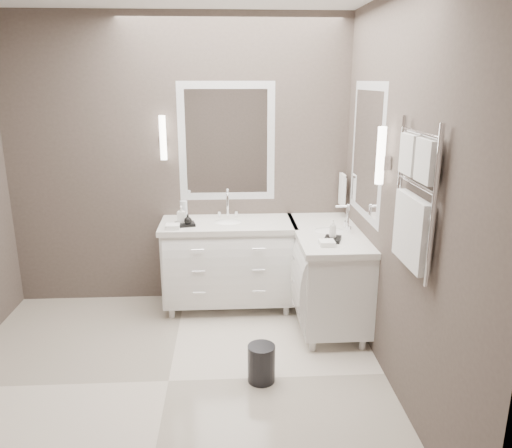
{
  "coord_description": "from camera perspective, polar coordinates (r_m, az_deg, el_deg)",
  "views": [
    {
      "loc": [
        0.46,
        -3.2,
        2.11
      ],
      "look_at": [
        0.68,
        0.7,
        0.98
      ],
      "focal_mm": 35.0,
      "sensor_mm": 36.0,
      "label": 1
    }
  ],
  "objects": [
    {
      "name": "wall_right",
      "position": [
        3.48,
        16.09,
        2.92
      ],
      "size": [
        0.01,
        3.0,
        2.7
      ],
      "primitive_type": "cube",
      "color": "#504540",
      "rests_on": "floor"
    },
    {
      "name": "wall_back",
      "position": [
        4.79,
        -8.77,
        6.85
      ],
      "size": [
        3.2,
        0.01,
        2.7
      ],
      "primitive_type": "cube",
      "color": "#504540",
      "rests_on": "floor"
    },
    {
      "name": "soap_bottle_b",
      "position": [
        4.47,
        -7.8,
        0.57
      ],
      "size": [
        0.07,
        0.07,
        0.09
      ],
      "primitive_type": "imported",
      "rotation": [
        0.0,
        0.0,
        0.04
      ],
      "color": "black",
      "rests_on": "amenity_tray_back"
    },
    {
      "name": "vanity_back",
      "position": [
        4.71,
        -3.16,
        -4.02
      ],
      "size": [
        1.24,
        0.59,
        0.97
      ],
      "color": "white",
      "rests_on": "floor"
    },
    {
      "name": "sconce_back",
      "position": [
        4.69,
        -10.58,
        9.57
      ],
      "size": [
        0.06,
        0.06,
        0.4
      ],
      "color": "white",
      "rests_on": "wall_back"
    },
    {
      "name": "towel_ladder",
      "position": [
        3.09,
        17.57,
        1.96
      ],
      "size": [
        0.06,
        0.58,
        0.9
      ],
      "color": "white",
      "rests_on": "wall_right"
    },
    {
      "name": "water_bottle",
      "position": [
        4.63,
        -8.24,
        1.45
      ],
      "size": [
        0.07,
        0.07,
        0.19
      ],
      "primitive_type": "cylinder",
      "rotation": [
        0.0,
        0.0,
        0.05
      ],
      "color": "silver",
      "rests_on": "vanity_back"
    },
    {
      "name": "mirror_right",
      "position": [
        4.19,
        12.54,
        8.11
      ],
      "size": [
        0.02,
        0.9,
        1.1
      ],
      "color": "white",
      "rests_on": "wall_right"
    },
    {
      "name": "waste_bin",
      "position": [
        3.74,
        0.62,
        -15.64
      ],
      "size": [
        0.23,
        0.23,
        0.28
      ],
      "primitive_type": "cylinder",
      "rotation": [
        0.0,
        0.0,
        -0.19
      ],
      "color": "black",
      "rests_on": "floor"
    },
    {
      "name": "wall_front",
      "position": [
        1.91,
        -16.95,
        -8.03
      ],
      "size": [
        3.2,
        0.01,
        2.7
      ],
      "primitive_type": "cube",
      "color": "#504540",
      "rests_on": "floor"
    },
    {
      "name": "floor",
      "position": [
        3.86,
        -9.96,
        -17.31
      ],
      "size": [
        3.2,
        3.0,
        0.01
      ],
      "primitive_type": "cube",
      "color": "white",
      "rests_on": "ground"
    },
    {
      "name": "vanity_right",
      "position": [
        4.5,
        8.13,
        -5.19
      ],
      "size": [
        0.59,
        1.24,
        0.97
      ],
      "color": "white",
      "rests_on": "floor"
    },
    {
      "name": "soap_bottle_a",
      "position": [
        4.51,
        -8.53,
        1.12
      ],
      "size": [
        0.07,
        0.08,
        0.15
      ],
      "primitive_type": "imported",
      "rotation": [
        0.0,
        0.0,
        -0.09
      ],
      "color": "white",
      "rests_on": "amenity_tray_back"
    },
    {
      "name": "mirror_back",
      "position": [
        4.72,
        -3.37,
        9.33
      ],
      "size": [
        0.9,
        0.02,
        1.1
      ],
      "color": "white",
      "rests_on": "wall_back"
    },
    {
      "name": "sconce_right",
      "position": [
        3.62,
        14.06,
        7.47
      ],
      "size": [
        0.06,
        0.06,
        0.4
      ],
      "color": "white",
      "rests_on": "wall_right"
    },
    {
      "name": "towel_bar_corner",
      "position": [
        4.79,
        9.84,
        3.96
      ],
      "size": [
        0.03,
        0.22,
        0.3
      ],
      "color": "white",
      "rests_on": "wall_right"
    },
    {
      "name": "amenity_tray_back",
      "position": [
        4.51,
        -8.12,
        -0.03
      ],
      "size": [
        0.2,
        0.16,
        0.03
      ],
      "primitive_type": "cube",
      "rotation": [
        0.0,
        0.0,
        0.21
      ],
      "color": "black",
      "rests_on": "vanity_back"
    },
    {
      "name": "amenity_tray_right",
      "position": [
        4.11,
        8.74,
        -1.72
      ],
      "size": [
        0.18,
        0.2,
        0.03
      ],
      "primitive_type": "cube",
      "rotation": [
        0.0,
        0.0,
        -0.33
      ],
      "color": "black",
      "rests_on": "vanity_right"
    },
    {
      "name": "soap_bottle_c",
      "position": [
        4.08,
        8.79,
        -0.52
      ],
      "size": [
        0.07,
        0.07,
        0.15
      ],
      "primitive_type": "imported",
      "rotation": [
        0.0,
        0.0,
        0.12
      ],
      "color": "white",
      "rests_on": "amenity_tray_right"
    }
  ]
}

